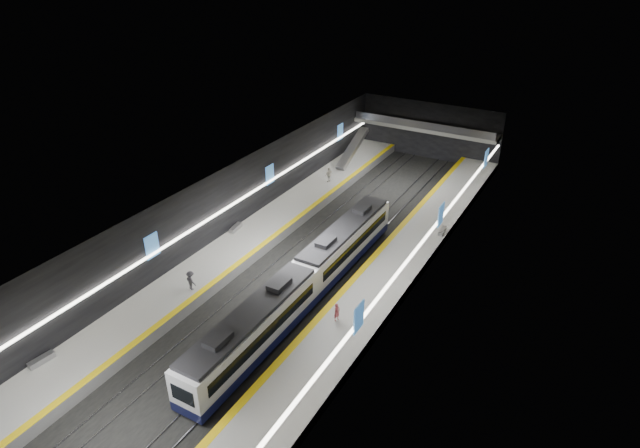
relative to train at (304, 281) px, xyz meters
The scene contains 24 objects.
ground 4.60m from the train, 128.27° to the left, with size 70.00×70.00×0.00m, color black.
ceiling 7.07m from the train, 128.27° to the left, with size 20.00×70.00×0.04m, color beige.
wall_left 13.02m from the train, 165.77° to the left, with size 0.04×70.00×8.00m, color black.
wall_right 8.34m from the train, 22.91° to the left, with size 0.04×70.00×8.00m, color black.
wall_back 38.29m from the train, 93.75° to the left, with size 20.00×0.04×8.00m, color black.
platform_left 10.63m from the train, 162.42° to the left, with size 5.00×70.00×1.00m, color slate.
tile_surface_left 10.56m from the train, 162.42° to the left, with size 5.00×70.00×0.02m, color #A6A6A1.
tactile_strip_left 8.50m from the train, 157.89° to the left, with size 0.60×70.00×0.02m, color yellow.
platform_right 6.16m from the train, 32.37° to the left, with size 5.00×70.00×1.00m, color slate.
tile_surface_right 6.04m from the train, 32.37° to the left, with size 5.00×70.00×0.02m, color #A6A6A1.
tactile_strip_right 4.39m from the train, 48.54° to the left, with size 0.60×70.00×0.02m, color yellow.
rails 4.57m from the train, 128.27° to the left, with size 6.52×70.00×0.12m.
train is the anchor object (origin of this frame).
ad_posters 5.38m from the train, 120.95° to the left, with size 19.94×53.50×2.20m.
cove_light_left 12.80m from the train, 165.55° to the left, with size 0.25×68.60×0.12m, color white.
cove_light_right 8.12m from the train, 23.47° to the left, with size 0.25×68.60×0.12m, color white.
mezzanine_bridge 36.30m from the train, 93.96° to the left, with size 20.00×3.00×1.50m.
escalator 30.84m from the train, 108.92° to the left, with size 1.20×8.00×0.60m, color #99999E.
bench_left_near 20.62m from the train, 125.64° to the right, with size 0.52×1.88×0.46m, color #99999E.
bench_left_far 13.45m from the train, 153.46° to the left, with size 0.53×1.89×0.46m, color #99999E.
bench_right_far 17.53m from the train, 66.43° to the left, with size 0.47×1.70×0.42m, color #99999E.
passenger_right_a 4.68m from the train, 25.29° to the right, with size 0.57×0.38×1.57m, color #B9454B.
passenger_left_a 23.62m from the train, 113.63° to the left, with size 1.10×0.46×1.88m, color silver.
passenger_left_b 9.83m from the train, 152.99° to the right, with size 1.17×0.67×1.80m, color #3C3B42.
Camera 1 is at (22.31, -35.31, 28.10)m, focal length 30.00 mm.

